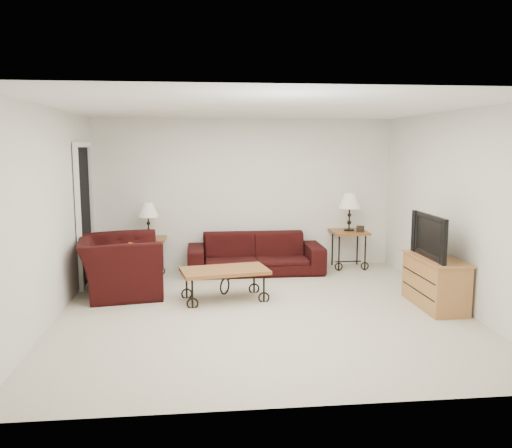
{
  "coord_description": "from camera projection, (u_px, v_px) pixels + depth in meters",
  "views": [
    {
      "loc": [
        -0.77,
        -6.38,
        2.05
      ],
      "look_at": [
        0.0,
        0.7,
        1.0
      ],
      "focal_mm": 37.12,
      "sensor_mm": 36.0,
      "label": 1
    }
  ],
  "objects": [
    {
      "name": "sofa",
      "position": [
        255.0,
        253.0,
        8.61
      ],
      "size": [
        2.19,
        0.85,
        0.64
      ],
      "primitive_type": "imported",
      "color": "black",
      "rests_on": "ground"
    },
    {
      "name": "armchair",
      "position": [
        120.0,
        266.0,
        7.36
      ],
      "size": [
        1.27,
        1.4,
        0.8
      ],
      "primitive_type": "imported",
      "rotation": [
        0.0,
        0.0,
        1.73
      ],
      "color": "black",
      "rests_on": "ground"
    },
    {
      "name": "photo_frame_right",
      "position": [
        360.0,
        229.0,
        8.77
      ],
      "size": [
        0.13,
        0.04,
        0.11
      ],
      "primitive_type": "cube",
      "rotation": [
        0.0,
        0.0,
        -0.19
      ],
      "color": "black",
      "rests_on": "side_table_right"
    },
    {
      "name": "tv_stand",
      "position": [
        435.0,
        282.0,
        6.79
      ],
      "size": [
        0.45,
        1.08,
        0.65
      ],
      "primitive_type": "cube",
      "color": "#AE6C40",
      "rests_on": "ground"
    },
    {
      "name": "coffee_table",
      "position": [
        225.0,
        284.0,
        7.09
      ],
      "size": [
        1.23,
        0.81,
        0.43
      ],
      "primitive_type": "cube",
      "rotation": [
        0.0,
        0.0,
        0.18
      ],
      "color": "brown",
      "rests_on": "ground"
    },
    {
      "name": "wall_right",
      "position": [
        457.0,
        210.0,
        6.74
      ],
      "size": [
        0.02,
        5.0,
        2.5
      ],
      "primitive_type": "cube",
      "color": "silver",
      "rests_on": "ground"
    },
    {
      "name": "television",
      "position": [
        436.0,
        236.0,
        6.7
      ],
      "size": [
        0.13,
        0.96,
        0.55
      ],
      "primitive_type": "imported",
      "rotation": [
        0.0,
        0.0,
        -1.57
      ],
      "color": "black",
      "rests_on": "tv_stand"
    },
    {
      "name": "wall_back",
      "position": [
        245.0,
        194.0,
        8.93
      ],
      "size": [
        5.0,
        0.02,
        2.5
      ],
      "primitive_type": "cube",
      "color": "silver",
      "rests_on": "ground"
    },
    {
      "name": "ceiling",
      "position": [
        262.0,
        108.0,
        6.29
      ],
      "size": [
        5.0,
        5.0,
        0.0
      ],
      "primitive_type": "plane",
      "color": "white",
      "rests_on": "wall_back"
    },
    {
      "name": "lamp_left",
      "position": [
        148.0,
        220.0,
        8.52
      ],
      "size": [
        0.34,
        0.34,
        0.58
      ],
      "primitive_type": null,
      "rotation": [
        0.0,
        0.0,
        -0.04
      ],
      "color": "black",
      "rests_on": "side_table_left"
    },
    {
      "name": "backpack",
      "position": [
        301.0,
        261.0,
        8.48
      ],
      "size": [
        0.38,
        0.31,
        0.45
      ],
      "primitive_type": "ellipsoid",
      "rotation": [
        0.0,
        0.0,
        0.14
      ],
      "color": "black",
      "rests_on": "ground"
    },
    {
      "name": "doorway",
      "position": [
        84.0,
        216.0,
        7.86
      ],
      "size": [
        0.08,
        0.94,
        2.04
      ],
      "primitive_type": "cube",
      "color": "black",
      "rests_on": "ground"
    },
    {
      "name": "photo_frame_left",
      "position": [
        138.0,
        237.0,
        8.39
      ],
      "size": [
        0.12,
        0.03,
        0.1
      ],
      "primitive_type": "cube",
      "rotation": [
        0.0,
        0.0,
        0.14
      ],
      "color": "black",
      "rests_on": "side_table_left"
    },
    {
      "name": "throw_pillow",
      "position": [
        130.0,
        258.0,
        7.31
      ],
      "size": [
        0.15,
        0.37,
        0.36
      ],
      "primitive_type": "cube",
      "rotation": [
        0.0,
        0.0,
        1.73
      ],
      "color": "#AF6016",
      "rests_on": "armchair"
    },
    {
      "name": "side_table_left",
      "position": [
        149.0,
        255.0,
        8.61
      ],
      "size": [
        0.55,
        0.55,
        0.58
      ],
      "primitive_type": "cube",
      "rotation": [
        0.0,
        0.0,
        -0.04
      ],
      "color": "brown",
      "rests_on": "ground"
    },
    {
      "name": "side_table_right",
      "position": [
        348.0,
        249.0,
        8.96
      ],
      "size": [
        0.6,
        0.6,
        0.64
      ],
      "primitive_type": "cube",
      "rotation": [
        0.0,
        0.0,
        0.02
      ],
      "color": "brown",
      "rests_on": "ground"
    },
    {
      "name": "ground",
      "position": [
        262.0,
        311.0,
        6.65
      ],
      "size": [
        5.0,
        5.0,
        0.0
      ],
      "primitive_type": "plane",
      "color": "beige",
      "rests_on": "ground"
    },
    {
      "name": "wall_front",
      "position": [
        301.0,
        253.0,
        4.01
      ],
      "size": [
        5.0,
        0.02,
        2.5
      ],
      "primitive_type": "cube",
      "color": "silver",
      "rests_on": "ground"
    },
    {
      "name": "wall_left",
      "position": [
        51.0,
        215.0,
        6.2
      ],
      "size": [
        0.02,
        5.0,
        2.5
      ],
      "primitive_type": "cube",
      "color": "silver",
      "rests_on": "ground"
    },
    {
      "name": "lamp_right",
      "position": [
        349.0,
        212.0,
        8.86
      ],
      "size": [
        0.37,
        0.37,
        0.64
      ],
      "primitive_type": null,
      "rotation": [
        0.0,
        0.0,
        0.02
      ],
      "color": "black",
      "rests_on": "side_table_right"
    }
  ]
}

